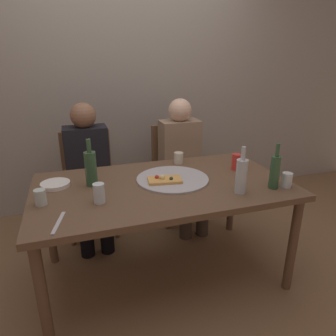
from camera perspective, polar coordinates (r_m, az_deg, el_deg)
The scene contains 19 objects.
ground_plane at distance 2.39m, azimuth -0.87°, elevation -19.15°, with size 8.00×8.00×0.00m, color brown.
back_wall at distance 3.19m, azimuth -8.58°, elevation 16.03°, with size 6.00×0.10×2.60m, color gray.
dining_table at distance 2.04m, azimuth -0.97°, elevation -4.76°, with size 1.66×0.93×0.72m.
pizza_tray at distance 2.08m, azimuth 0.86°, elevation -2.04°, with size 0.49×0.49×0.01m, color #ADADB2.
pizza_slice_last at distance 2.02m, azimuth -0.69°, elevation -2.21°, with size 0.24×0.16×0.05m.
wine_bottle at distance 2.01m, azimuth -14.30°, elevation 0.04°, with size 0.07×0.07×0.31m.
beer_bottle at distance 1.90m, azimuth 13.62°, elevation -1.34°, with size 0.07×0.07×0.29m.
water_bottle at distance 2.02m, azimuth 19.44°, elevation -0.58°, with size 0.06×0.06×0.29m.
tumbler_near at distance 1.86m, azimuth -22.84°, elevation -5.09°, with size 0.07×0.07×0.09m, color #B7C6BC.
tumbler_far at distance 1.78m, azimuth -12.83°, elevation -4.64°, with size 0.07×0.07×0.12m, color silver.
wine_glass at distance 2.09m, azimuth 21.42°, elevation -2.11°, with size 0.07×0.07×0.09m, color silver.
short_glass at distance 2.39m, azimuth 2.00°, elevation 1.90°, with size 0.07×0.07×0.09m, color beige.
soda_can at distance 2.30m, azimuth 12.68°, elevation 1.11°, with size 0.07×0.07×0.12m, color red.
plate_stack at distance 2.10m, azimuth -20.41°, elevation -2.90°, with size 0.19×0.19×0.03m, color white.
table_knife at distance 1.65m, azimuth -19.87°, elevation -9.63°, with size 0.22×0.02×0.01m, color #B7B7BC.
chair_left at distance 2.82m, azimuth -14.70°, elevation -1.35°, with size 0.44×0.44×0.90m.
chair_right at distance 2.98m, azimuth 1.72°, elevation 0.45°, with size 0.44×0.44×0.90m.
guest_in_sweater at distance 2.64m, azimuth -14.69°, elevation 0.09°, with size 0.36×0.56×1.17m.
guest_in_beanie at distance 2.80m, azimuth 2.79°, elevation 1.93°, with size 0.36×0.56×1.17m.
Camera 1 is at (-0.54, -1.77, 1.51)m, focal length 32.45 mm.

